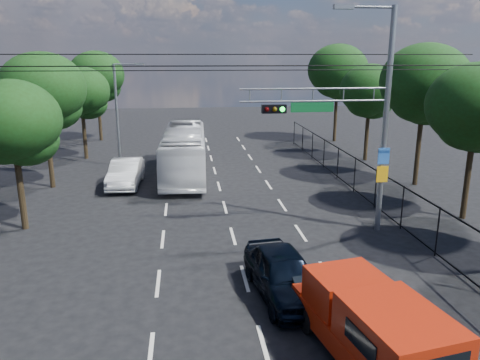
{
  "coord_description": "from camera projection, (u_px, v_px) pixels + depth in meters",
  "views": [
    {
      "loc": [
        -1.93,
        -10.81,
        7.55
      ],
      "look_at": [
        0.18,
        6.88,
        2.8
      ],
      "focal_mm": 35.0,
      "sensor_mm": 36.0,
      "label": 1
    }
  ],
  "objects": [
    {
      "name": "tree_right_b",
      "position": [
        476.0,
        112.0,
        21.18
      ],
      "size": [
        4.5,
        4.5,
        7.31
      ],
      "color": "black",
      "rests_on": "ground"
    },
    {
      "name": "streetlight_left",
      "position": [
        119.0,
        110.0,
        31.91
      ],
      "size": [
        2.09,
        0.22,
        7.08
      ],
      "color": "slate",
      "rests_on": "ground"
    },
    {
      "name": "fence_right",
      "position": [
        367.0,
        182.0,
        24.82
      ],
      "size": [
        0.06,
        34.03,
        2.0
      ],
      "color": "black",
      "rests_on": "ground"
    },
    {
      "name": "tree_left_c",
      "position": [
        44.0,
        95.0,
        26.36
      ],
      "size": [
        4.8,
        4.8,
        7.8
      ],
      "color": "black",
      "rests_on": "ground"
    },
    {
      "name": "red_pickup",
      "position": [
        371.0,
        325.0,
        11.59
      ],
      "size": [
        2.87,
        5.66,
        2.02
      ],
      "color": "black",
      "rests_on": "ground"
    },
    {
      "name": "tree_right_d",
      "position": [
        370.0,
        94.0,
        33.72
      ],
      "size": [
        4.32,
        4.32,
        7.02
      ],
      "color": "black",
      "rests_on": "ground"
    },
    {
      "name": "navy_hatchback",
      "position": [
        283.0,
        273.0,
        15.03
      ],
      "size": [
        2.35,
        4.69,
        1.54
      ],
      "primitive_type": "imported",
      "rotation": [
        0.0,
        0.0,
        0.12
      ],
      "color": "black",
      "rests_on": "ground"
    },
    {
      "name": "tree_left_b",
      "position": [
        14.0,
        127.0,
        19.93
      ],
      "size": [
        4.08,
        4.08,
        6.63
      ],
      "color": "black",
      "rests_on": "ground"
    },
    {
      "name": "lane_markings",
      "position": [
        222.0,
        196.0,
        25.97
      ],
      "size": [
        6.12,
        38.0,
        0.01
      ],
      "color": "beige",
      "rests_on": "ground"
    },
    {
      "name": "signal_mast",
      "position": [
        358.0,
        113.0,
        19.46
      ],
      "size": [
        6.43,
        0.39,
        9.5
      ],
      "color": "slate",
      "rests_on": "ground"
    },
    {
      "name": "utility_wires",
      "position": [
        230.0,
        64.0,
        19.15
      ],
      "size": [
        22.0,
        5.04,
        0.74
      ],
      "color": "black",
      "rests_on": "ground"
    },
    {
      "name": "tree_left_d",
      "position": [
        81.0,
        95.0,
        34.26
      ],
      "size": [
        4.2,
        4.2,
        6.83
      ],
      "color": "black",
      "rests_on": "ground"
    },
    {
      "name": "ground",
      "position": [
        264.0,
        346.0,
        12.54
      ],
      "size": [
        120.0,
        120.0,
        0.0
      ],
      "primitive_type": "plane",
      "color": "black",
      "rests_on": "ground"
    },
    {
      "name": "tree_left_e",
      "position": [
        97.0,
        79.0,
        41.7
      ],
      "size": [
        4.92,
        4.92,
        7.99
      ],
      "color": "black",
      "rests_on": "ground"
    },
    {
      "name": "white_bus",
      "position": [
        184.0,
        152.0,
        30.17
      ],
      "size": [
        2.95,
        11.16,
        3.09
      ],
      "primitive_type": "imported",
      "rotation": [
        0.0,
        0.0,
        -0.03
      ],
      "color": "white",
      "rests_on": "ground"
    },
    {
      "name": "tree_right_c",
      "position": [
        424.0,
        88.0,
        26.83
      ],
      "size": [
        5.1,
        5.1,
        8.29
      ],
      "color": "black",
      "rests_on": "ground"
    },
    {
      "name": "tree_right_e",
      "position": [
        338.0,
        75.0,
        41.14
      ],
      "size": [
        5.28,
        5.28,
        8.58
      ],
      "color": "black",
      "rests_on": "ground"
    },
    {
      "name": "white_van",
      "position": [
        126.0,
        173.0,
        27.83
      ],
      "size": [
        1.87,
        4.84,
        1.57
      ],
      "primitive_type": "imported",
      "rotation": [
        0.0,
        0.0,
        -0.04
      ],
      "color": "silver",
      "rests_on": "ground"
    }
  ]
}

